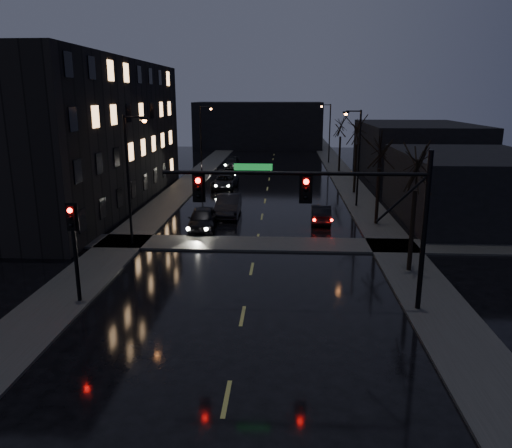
# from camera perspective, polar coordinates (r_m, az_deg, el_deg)

# --- Properties ---
(ground) EXTENTS (160.00, 160.00, 0.00)m
(ground) POSITION_cam_1_polar(r_m,az_deg,el_deg) (14.82, -4.36, -23.58)
(ground) COLOR black
(ground) RESTS_ON ground
(sidewalk_left) EXTENTS (3.00, 140.00, 0.12)m
(sidewalk_left) POSITION_cam_1_polar(r_m,az_deg,el_deg) (48.51, -8.93, 3.54)
(sidewalk_left) COLOR #2D2D2B
(sidewalk_left) RESTS_ON ground
(sidewalk_right) EXTENTS (3.00, 140.00, 0.12)m
(sidewalk_right) POSITION_cam_1_polar(r_m,az_deg,el_deg) (47.91, 11.41, 3.29)
(sidewalk_right) COLOR #2D2D2B
(sidewalk_right) RESTS_ON ground
(sidewalk_cross) EXTENTS (40.00, 3.00, 0.12)m
(sidewalk_cross) POSITION_cam_1_polar(r_m,az_deg,el_deg) (31.43, 0.05, -2.28)
(sidewalk_cross) COLOR #2D2D2B
(sidewalk_cross) RESTS_ON ground
(apartment_block) EXTENTS (12.00, 30.00, 12.00)m
(apartment_block) POSITION_cam_1_polar(r_m,az_deg,el_deg) (45.47, -20.62, 9.63)
(apartment_block) COLOR black
(apartment_block) RESTS_ON ground
(commercial_right_near) EXTENTS (10.00, 14.00, 5.00)m
(commercial_right_near) POSITION_cam_1_polar(r_m,az_deg,el_deg) (40.55, 23.19, 3.91)
(commercial_right_near) COLOR black
(commercial_right_near) RESTS_ON ground
(commercial_right_far) EXTENTS (12.00, 18.00, 6.00)m
(commercial_right_far) POSITION_cam_1_polar(r_m,az_deg,el_deg) (61.79, 17.79, 8.11)
(commercial_right_far) COLOR black
(commercial_right_far) RESTS_ON ground
(far_block) EXTENTS (22.00, 10.00, 8.00)m
(far_block) POSITION_cam_1_polar(r_m,az_deg,el_deg) (89.82, 0.29, 11.21)
(far_block) COLOR black
(far_block) RESTS_ON ground
(signal_mast) EXTENTS (11.11, 0.41, 7.00)m
(signal_mast) POSITION_cam_1_polar(r_m,az_deg,el_deg) (21.09, 9.08, 2.65)
(signal_mast) COLOR black
(signal_mast) RESTS_ON ground
(signal_pole_left) EXTENTS (0.35, 0.41, 4.53)m
(signal_pole_left) POSITION_cam_1_polar(r_m,az_deg,el_deg) (23.32, -20.08, -1.62)
(signal_pole_left) COLOR black
(signal_pole_left) RESTS_ON ground
(tree_near) EXTENTS (3.52, 3.52, 8.08)m
(tree_near) POSITION_cam_1_polar(r_m,az_deg,el_deg) (26.57, 18.03, 7.50)
(tree_near) COLOR black
(tree_near) RESTS_ON ground
(tree_mid_a) EXTENTS (3.30, 3.30, 7.58)m
(tree_mid_a) POSITION_cam_1_polar(r_m,az_deg,el_deg) (36.33, 14.07, 8.84)
(tree_mid_a) COLOR black
(tree_mid_a) RESTS_ON ground
(tree_mid_b) EXTENTS (3.74, 3.74, 8.59)m
(tree_mid_b) POSITION_cam_1_polar(r_m,az_deg,el_deg) (48.09, 11.52, 11.20)
(tree_mid_b) COLOR black
(tree_mid_b) RESTS_ON ground
(tree_far) EXTENTS (3.43, 3.43, 7.88)m
(tree_far) POSITION_cam_1_polar(r_m,az_deg,el_deg) (61.99, 9.68, 11.45)
(tree_far) COLOR black
(tree_far) RESTS_ON ground
(streetlight_l_near) EXTENTS (1.53, 0.28, 8.00)m
(streetlight_l_near) POSITION_cam_1_polar(r_m,az_deg,el_deg) (31.28, -14.09, 6.05)
(streetlight_l_near) COLOR black
(streetlight_l_near) RESTS_ON ground
(streetlight_l_far) EXTENTS (1.53, 0.28, 8.00)m
(streetlight_l_far) POSITION_cam_1_polar(r_m,az_deg,el_deg) (57.47, -6.11, 10.06)
(streetlight_l_far) COLOR black
(streetlight_l_far) RESTS_ON ground
(streetlight_r_mid) EXTENTS (1.53, 0.28, 8.00)m
(streetlight_r_mid) POSITION_cam_1_polar(r_m,az_deg,el_deg) (42.19, 11.41, 8.28)
(streetlight_r_mid) COLOR black
(streetlight_r_mid) RESTS_ON ground
(streetlight_r_far) EXTENTS (1.53, 0.28, 8.00)m
(streetlight_r_far) POSITION_cam_1_polar(r_m,az_deg,el_deg) (69.93, 8.25, 10.77)
(streetlight_r_far) COLOR black
(streetlight_r_far) RESTS_ON ground
(oncoming_car_a) EXTENTS (2.22, 4.73, 1.57)m
(oncoming_car_a) POSITION_cam_1_polar(r_m,az_deg,el_deg) (34.94, -6.14, 0.58)
(oncoming_car_a) COLOR black
(oncoming_car_a) RESTS_ON ground
(oncoming_car_b) EXTENTS (1.82, 5.04, 1.65)m
(oncoming_car_b) POSITION_cam_1_polar(r_m,az_deg,el_deg) (38.90, -3.19, 2.14)
(oncoming_car_b) COLOR black
(oncoming_car_b) RESTS_ON ground
(oncoming_car_c) EXTENTS (2.53, 5.07, 1.38)m
(oncoming_car_c) POSITION_cam_1_polar(r_m,az_deg,el_deg) (50.47, -3.59, 4.83)
(oncoming_car_c) COLOR black
(oncoming_car_c) RESTS_ON ground
(oncoming_car_d) EXTENTS (1.83, 4.41, 1.27)m
(oncoming_car_d) POSITION_cam_1_polar(r_m,az_deg,el_deg) (65.26, -2.77, 6.99)
(oncoming_car_d) COLOR black
(oncoming_car_d) RESTS_ON ground
(lead_car) EXTENTS (1.57, 4.09, 1.33)m
(lead_car) POSITION_cam_1_polar(r_m,az_deg,el_deg) (37.18, 7.42, 1.20)
(lead_car) COLOR black
(lead_car) RESTS_ON ground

